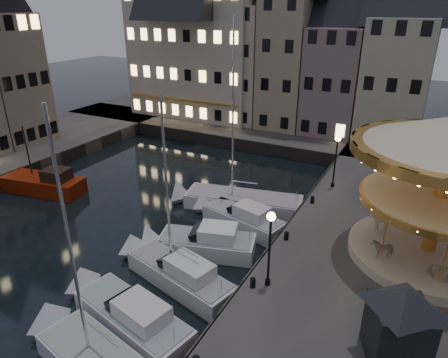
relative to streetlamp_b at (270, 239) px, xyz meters
The scene contains 25 objects.
ground 8.31m from the streetlamp_b, behind, with size 160.00×160.00×0.00m, color black.
quay_east 9.09m from the streetlamp_b, 36.33° to the left, with size 16.00×56.00×1.30m, color #474442.
quay_north 31.17m from the streetlamp_b, 119.38° to the left, with size 44.00×12.00×1.30m, color #474442.
quaywall_e 6.15m from the streetlamp_b, 103.50° to the left, with size 0.15×44.00×1.30m, color #47423A.
quaywall_n 25.03m from the streetlamp_b, 122.15° to the left, with size 48.00×0.15×1.30m, color #47423A.
streetlamp_b is the anchor object (origin of this frame).
streetlamp_c 13.50m from the streetlamp_b, 90.00° to the left, with size 0.44×0.44×4.17m.
bollard_b 2.54m from the streetlamp_b, 140.19° to the right, with size 0.30×0.30×0.57m.
bollard_c 5.14m from the streetlamp_b, 97.59° to the left, with size 0.30×0.30×0.57m.
bollard_d 10.30m from the streetlamp_b, 93.43° to the left, with size 0.30×0.30×0.57m.
townhouse_na 39.60m from the streetlamp_b, 132.64° to the left, with size 5.50×8.00×12.80m.
townhouse_nb 36.20m from the streetlamp_b, 126.23° to the left, with size 6.16×8.00×13.80m.
townhouse_nc 33.09m from the streetlamp_b, 117.66° to the left, with size 6.82×8.00×14.80m.
townhouse_nd 30.95m from the streetlamp_b, 108.05° to the left, with size 5.50×8.00×15.80m.
townhouse_ne 29.51m from the streetlamp_b, 97.85° to the left, with size 6.16×8.00×12.80m.
townhouse_nf 29.38m from the streetlamp_b, 85.96° to the left, with size 6.82×8.00×13.80m.
hotel_corner 36.38m from the streetlamp_b, 126.17° to the left, with size 17.60×9.00×16.80m.
motorboat_a 9.52m from the streetlamp_b, 125.96° to the right, with size 7.14×3.58×11.78m.
motorboat_b 7.83m from the streetlamp_b, 140.52° to the right, with size 7.72×3.71×2.15m.
motorboat_c 6.27m from the streetlamp_b, behind, with size 7.96×3.80×10.57m.
motorboat_d 7.00m from the streetlamp_b, 155.02° to the left, with size 7.06×4.06×2.15m.
motorboat_e 8.88m from the streetlamp_b, 126.11° to the left, with size 7.09×3.47×2.15m.
motorboat_f 11.54m from the streetlamp_b, 124.61° to the left, with size 9.93×4.49×13.16m.
red_fishing_boat 22.19m from the streetlamp_b, 169.05° to the left, with size 7.14×3.49×5.75m.
ticket_kiosk 6.48m from the streetlamp_b, 17.05° to the right, with size 3.39×3.39×3.98m.
Camera 1 is at (12.92, -14.63, 14.42)m, focal length 32.00 mm.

